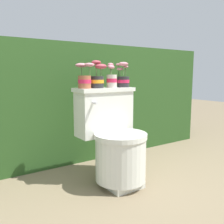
{
  "coord_description": "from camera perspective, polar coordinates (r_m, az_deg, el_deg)",
  "views": [
    {
      "loc": [
        -1.11,
        -1.46,
        0.84
      ],
      "look_at": [
        -0.05,
        0.11,
        0.55
      ],
      "focal_mm": 40.0,
      "sensor_mm": 36.0,
      "label": 1
    }
  ],
  "objects": [
    {
      "name": "potted_plant_midright",
      "position": [
        2.08,
        2.53,
        7.73
      ],
      "size": [
        0.12,
        0.11,
        0.2
      ],
      "color": "#262628",
      "rests_on": "toilet"
    },
    {
      "name": "ground_plane",
      "position": [
        2.02,
        3.05,
        -16.02
      ],
      "size": [
        12.0,
        12.0,
        0.0
      ],
      "primitive_type": "plane",
      "color": "#75664C"
    },
    {
      "name": "hedge_backdrop",
      "position": [
        2.79,
        -10.46,
        2.77
      ],
      "size": [
        3.06,
        0.95,
        1.13
      ],
      "color": "#284C1E",
      "rests_on": "ground"
    },
    {
      "name": "potted_plant_left",
      "position": [
        1.9,
        -6.29,
        7.76
      ],
      "size": [
        0.12,
        0.13,
        0.19
      ],
      "color": "#9E5638",
      "rests_on": "toilet"
    },
    {
      "name": "potted_plant_midleft",
      "position": [
        1.96,
        -3.39,
        7.76
      ],
      "size": [
        0.12,
        0.13,
        0.21
      ],
      "color": "#262628",
      "rests_on": "toilet"
    },
    {
      "name": "potted_plant_middle",
      "position": [
        2.01,
        -0.1,
        7.64
      ],
      "size": [
        0.08,
        0.09,
        0.2
      ],
      "color": "beige",
      "rests_on": "toilet"
    },
    {
      "name": "toilet",
      "position": [
        1.94,
        0.47,
        -6.34
      ],
      "size": [
        0.47,
        0.53,
        0.73
      ],
      "color": "silver",
      "rests_on": "ground"
    }
  ]
}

